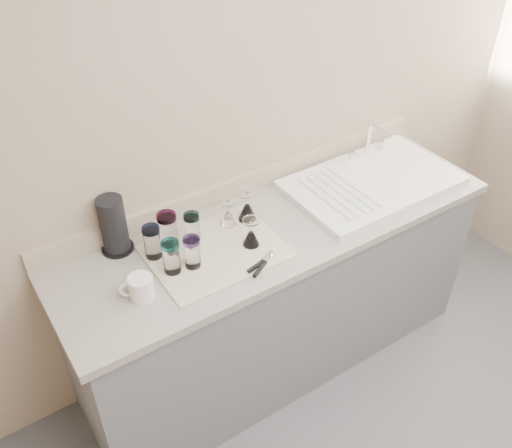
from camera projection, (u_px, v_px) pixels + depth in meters
counter_unit at (277, 295)px, 2.81m from camera, size 2.06×0.62×0.90m
sink_unit at (372, 182)px, 2.76m from camera, size 0.82×0.50×0.22m
dish_towel at (216, 251)px, 2.38m from camera, size 0.55×0.42×0.01m
tumbler_teal at (152, 242)px, 2.31m from camera, size 0.07×0.07×0.15m
tumbler_cyan at (168, 231)px, 2.35m from camera, size 0.08×0.08×0.16m
tumbler_purple at (192, 228)px, 2.39m from camera, size 0.07×0.07×0.14m
tumbler_magenta at (171, 257)px, 2.24m from camera, size 0.07×0.07×0.14m
tumbler_blue at (192, 252)px, 2.27m from camera, size 0.07×0.07×0.14m
goblet_back_left at (228, 216)px, 2.49m from camera, size 0.07×0.07×0.13m
goblet_back_right at (247, 210)px, 2.52m from camera, size 0.08×0.08×0.15m
goblet_front_left at (251, 236)px, 2.39m from camera, size 0.07×0.07×0.13m
can_opener at (262, 264)px, 2.30m from camera, size 0.15×0.09×0.02m
white_mug at (140, 288)px, 2.15m from camera, size 0.14×0.12×0.10m
paper_towel_roll at (114, 226)px, 2.32m from camera, size 0.14×0.14×0.26m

